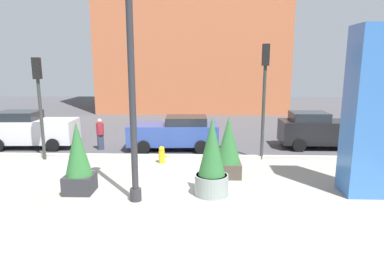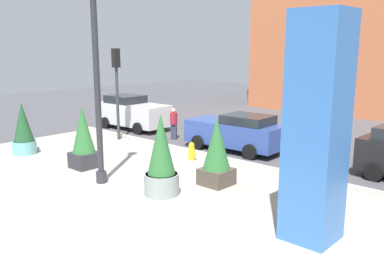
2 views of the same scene
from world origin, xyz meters
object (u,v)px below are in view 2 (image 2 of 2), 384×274
(fire_hydrant, at_px, (192,151))
(car_curb_west, at_px, (236,132))
(potted_plant_curbside, at_px, (23,130))
(lamp_post, at_px, (97,82))
(car_curb_east, at_px, (133,112))
(potted_plant_near_left, at_px, (83,139))
(potted_plant_near_right, at_px, (217,153))
(traffic_light_corner, at_px, (303,82))
(pedestrian_by_curb, at_px, (174,122))
(traffic_light_far_side, at_px, (117,79))
(potted_plant_by_pillar, at_px, (161,159))
(art_pillar_blue, at_px, (317,130))

(fire_hydrant, height_order, car_curb_west, car_curb_west)
(potted_plant_curbside, bearing_deg, lamp_post, -0.99)
(car_curb_west, bearing_deg, car_curb_east, 178.58)
(fire_hydrant, height_order, car_curb_east, car_curb_east)
(fire_hydrant, relative_size, car_curb_east, 0.17)
(potted_plant_curbside, distance_m, potted_plant_near_left, 3.77)
(potted_plant_near_right, xyz_separation_m, potted_plant_near_left, (-5.00, -1.83, 0.03))
(traffic_light_corner, relative_size, car_curb_west, 1.11)
(potted_plant_near_left, xyz_separation_m, pedestrian_by_curb, (-1.05, 5.88, -0.28))
(potted_plant_near_left, distance_m, traffic_light_far_side, 5.34)
(fire_hydrant, bearing_deg, car_curb_east, 158.70)
(car_curb_east, bearing_deg, potted_plant_by_pillar, -35.00)
(traffic_light_far_side, bearing_deg, car_curb_west, 20.79)
(potted_plant_by_pillar, xyz_separation_m, potted_plant_near_right, (0.65, 1.89, -0.03))
(potted_plant_by_pillar, relative_size, car_curb_east, 0.58)
(potted_plant_curbside, bearing_deg, traffic_light_corner, 25.14)
(car_curb_east, relative_size, pedestrian_by_curb, 2.81)
(pedestrian_by_curb, bearing_deg, fire_hydrant, -34.76)
(potted_plant_near_left, relative_size, pedestrian_by_curb, 1.52)
(car_curb_east, bearing_deg, traffic_light_corner, -9.80)
(traffic_light_corner, relative_size, pedestrian_by_curb, 3.21)
(fire_hydrant, xyz_separation_m, pedestrian_by_curb, (-3.34, 2.32, 0.49))
(potted_plant_by_pillar, bearing_deg, traffic_light_far_side, 151.30)
(potted_plant_near_right, bearing_deg, potted_plant_by_pillar, -109.07)
(traffic_light_far_side, distance_m, car_curb_east, 3.58)
(potted_plant_by_pillar, xyz_separation_m, traffic_light_corner, (2.33, 4.39, 2.22))
(art_pillar_blue, height_order, car_curb_west, art_pillar_blue)
(fire_hydrant, bearing_deg, potted_plant_near_right, -32.54)
(fire_hydrant, relative_size, pedestrian_by_curb, 0.48)
(traffic_light_corner, bearing_deg, potted_plant_by_pillar, -117.91)
(potted_plant_near_right, height_order, pedestrian_by_curb, potted_plant_near_right)
(traffic_light_far_side, xyz_separation_m, car_curb_east, (-1.72, 2.33, -2.10))
(potted_plant_by_pillar, bearing_deg, lamp_post, -166.12)
(lamp_post, xyz_separation_m, car_curb_west, (0.65, 6.77, -2.58))
(lamp_post, bearing_deg, traffic_light_far_side, 137.32)
(car_curb_east, distance_m, car_curb_west, 7.39)
(traffic_light_corner, xyz_separation_m, pedestrian_by_curb, (-7.72, 1.55, -2.50))
(art_pillar_blue, distance_m, car_curb_east, 15.32)
(lamp_post, height_order, pedestrian_by_curb, lamp_post)
(potted_plant_near_right, bearing_deg, potted_plant_curbside, -164.74)
(potted_plant_near_left, height_order, car_curb_west, potted_plant_near_left)
(potted_plant_by_pillar, relative_size, car_curb_west, 0.57)
(traffic_light_far_side, height_order, car_curb_east, traffic_light_far_side)
(potted_plant_by_pillar, distance_m, potted_plant_near_left, 4.34)
(potted_plant_near_left, xyz_separation_m, fire_hydrant, (2.29, 3.56, -0.77))
(traffic_light_far_side, height_order, car_curb_west, traffic_light_far_side)
(car_curb_west, bearing_deg, lamp_post, -95.48)
(traffic_light_corner, bearing_deg, car_curb_west, 156.08)
(fire_hydrant, distance_m, car_curb_east, 7.58)
(art_pillar_blue, relative_size, traffic_light_far_side, 1.20)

